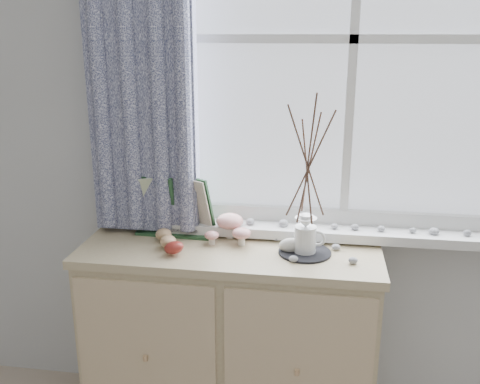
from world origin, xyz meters
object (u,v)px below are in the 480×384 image
(botanical_book, at_px, (173,207))
(twig_pitcher, at_px, (308,162))
(sideboard, at_px, (230,341))
(toadstool_cluster, at_px, (230,226))

(botanical_book, distance_m, twig_pitcher, 0.61)
(sideboard, height_order, twig_pitcher, twig_pitcher)
(botanical_book, xyz_separation_m, twig_pitcher, (0.55, -0.09, 0.23))
(twig_pitcher, bearing_deg, sideboard, -175.85)
(sideboard, bearing_deg, botanical_book, 160.90)
(toadstool_cluster, bearing_deg, twig_pitcher, -16.42)
(toadstool_cluster, height_order, twig_pitcher, twig_pitcher)
(botanical_book, relative_size, toadstool_cluster, 2.03)
(toadstool_cluster, relative_size, twig_pitcher, 0.30)
(sideboard, xyz_separation_m, twig_pitcher, (0.30, -0.01, 0.79))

